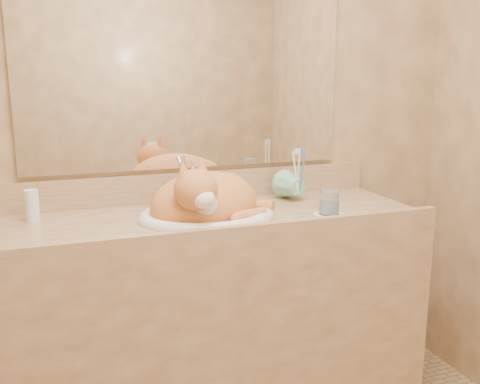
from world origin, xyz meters
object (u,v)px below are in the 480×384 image
object	(u,v)px
cat	(206,198)
toothbrush_cup	(299,189)
soap_dispenser	(221,185)
water_glass	(329,202)
sink_basin	(207,197)
vanity_counter	(209,322)

from	to	relation	value
cat	toothbrush_cup	world-z (taller)	cat
cat	soap_dispenser	xyz separation A→B (m)	(0.10, 0.13, 0.01)
water_glass	toothbrush_cup	bearing A→B (deg)	92.00
cat	toothbrush_cup	xyz separation A→B (m)	(0.42, 0.10, -0.02)
cat	soap_dispenser	bearing A→B (deg)	32.68
sink_basin	cat	xyz separation A→B (m)	(-0.00, 0.00, -0.00)
soap_dispenser	cat	bearing A→B (deg)	-103.90
vanity_counter	sink_basin	bearing A→B (deg)	-107.12
cat	toothbrush_cup	bearing A→B (deg)	-6.60
vanity_counter	water_glass	bearing A→B (deg)	-20.26
toothbrush_cup	water_glass	bearing A→B (deg)	-88.00
vanity_counter	cat	bearing A→B (deg)	-120.39
toothbrush_cup	vanity_counter	bearing A→B (deg)	-168.37
cat	toothbrush_cup	distance (m)	0.43
vanity_counter	soap_dispenser	bearing A→B (deg)	51.82
vanity_counter	toothbrush_cup	size ratio (longest dim) A/B	13.32
soap_dispenser	toothbrush_cup	size ratio (longest dim) A/B	1.47
sink_basin	cat	distance (m)	0.01
sink_basin	soap_dispenser	distance (m)	0.17
vanity_counter	toothbrush_cup	bearing A→B (deg)	11.63
cat	water_glass	xyz separation A→B (m)	(0.43, -0.14, -0.02)
vanity_counter	water_glass	xyz separation A→B (m)	(0.42, -0.16, 0.48)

